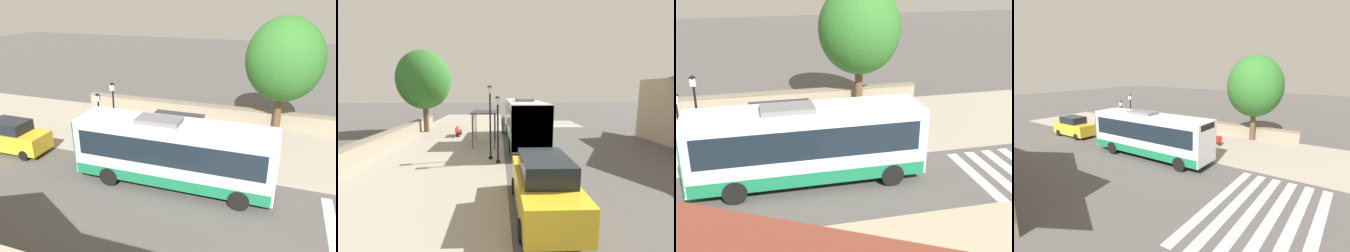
% 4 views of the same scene
% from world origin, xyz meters
% --- Properties ---
extents(ground_plane, '(120.00, 120.00, 0.00)m').
position_xyz_m(ground_plane, '(0.00, 0.00, 0.00)').
color(ground_plane, '#514F4C').
rests_on(ground_plane, ground).
extents(sidewalk_plaza, '(9.00, 44.00, 0.02)m').
position_xyz_m(sidewalk_plaza, '(-4.50, 0.00, 0.01)').
color(sidewalk_plaza, '#9E9384').
rests_on(sidewalk_plaza, ground).
extents(crosswalk_stripes, '(9.00, 5.25, 0.01)m').
position_xyz_m(crosswalk_stripes, '(5.00, 10.88, 0.00)').
color(crosswalk_stripes, silver).
rests_on(crosswalk_stripes, ground).
extents(stone_wall, '(0.60, 20.00, 1.22)m').
position_xyz_m(stone_wall, '(-8.55, 0.00, 0.62)').
color(stone_wall, gray).
rests_on(stone_wall, ground).
extents(bus, '(2.61, 10.12, 3.60)m').
position_xyz_m(bus, '(1.62, 0.94, 1.86)').
color(bus, silver).
rests_on(bus, ground).
extents(bus_shelter, '(1.88, 3.06, 2.60)m').
position_xyz_m(bus_shelter, '(-1.62, 0.14, 2.18)').
color(bus_shelter, '#2D2D33').
rests_on(bus_shelter, ground).
extents(pedestrian, '(0.34, 0.22, 1.69)m').
position_xyz_m(pedestrian, '(0.07, 4.42, 1.00)').
color(pedestrian, '#2D3347').
rests_on(pedestrian, ground).
extents(bench, '(0.40, 1.49, 0.88)m').
position_xyz_m(bench, '(-4.11, 3.53, 0.47)').
color(bench, maroon).
rests_on(bench, ground).
extents(street_lamp_near, '(0.28, 0.28, 3.91)m').
position_xyz_m(street_lamp_near, '(-0.41, -4.43, 2.33)').
color(street_lamp_near, black).
rests_on(street_lamp_near, ground).
extents(street_lamp_far, '(0.28, 0.28, 4.51)m').
position_xyz_m(street_lamp_far, '(-0.87, -3.67, 2.67)').
color(street_lamp_far, black).
rests_on(street_lamp_far, ground).
extents(shade_tree, '(5.21, 5.21, 8.08)m').
position_xyz_m(shade_tree, '(-7.73, 5.81, 5.19)').
color(shade_tree, brown).
rests_on(shade_tree, ground).
extents(parked_car_behind_bus, '(1.97, 4.59, 2.04)m').
position_xyz_m(parked_car_behind_bus, '(1.16, -9.86, 0.99)').
color(parked_car_behind_bus, gold).
rests_on(parked_car_behind_bus, ground).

